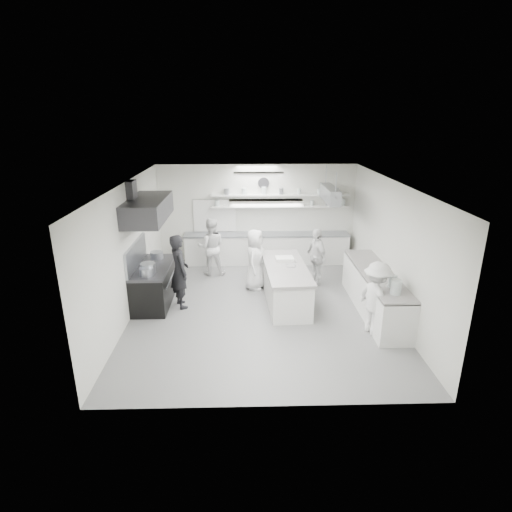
{
  "coord_description": "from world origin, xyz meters",
  "views": [
    {
      "loc": [
        -0.37,
        -8.91,
        4.42
      ],
      "look_at": [
        -0.11,
        0.6,
        1.12
      ],
      "focal_mm": 28.88,
      "sensor_mm": 36.0,
      "label": 1
    }
  ],
  "objects_px": {
    "prep_island": "(285,285)",
    "stove": "(154,286)",
    "back_counter": "(267,249)",
    "cook_back": "(211,247)",
    "right_counter": "(375,292)",
    "cook_stove": "(179,271)"
  },
  "relations": [
    {
      "from": "prep_island",
      "to": "cook_back",
      "type": "xyz_separation_m",
      "value": [
        -1.95,
        1.92,
        0.38
      ]
    },
    {
      "from": "stove",
      "to": "right_counter",
      "type": "xyz_separation_m",
      "value": [
        5.25,
        -0.6,
        0.02
      ]
    },
    {
      "from": "prep_island",
      "to": "cook_back",
      "type": "distance_m",
      "value": 2.76
    },
    {
      "from": "prep_island",
      "to": "cook_back",
      "type": "bearing_deg",
      "value": 132.33
    },
    {
      "from": "right_counter",
      "to": "stove",
      "type": "bearing_deg",
      "value": 173.48
    },
    {
      "from": "prep_island",
      "to": "cook_stove",
      "type": "distance_m",
      "value": 2.58
    },
    {
      "from": "cook_stove",
      "to": "stove",
      "type": "bearing_deg",
      "value": 48.3
    },
    {
      "from": "cook_stove",
      "to": "back_counter",
      "type": "bearing_deg",
      "value": -60.8
    },
    {
      "from": "prep_island",
      "to": "right_counter",
      "type": "bearing_deg",
      "value": -18.24
    },
    {
      "from": "stove",
      "to": "right_counter",
      "type": "height_order",
      "value": "right_counter"
    },
    {
      "from": "prep_island",
      "to": "cook_stove",
      "type": "xyz_separation_m",
      "value": [
        -2.54,
        -0.16,
        0.45
      ]
    },
    {
      "from": "prep_island",
      "to": "back_counter",
      "type": "bearing_deg",
      "value": 93.02
    },
    {
      "from": "back_counter",
      "to": "prep_island",
      "type": "relative_size",
      "value": 2.07
    },
    {
      "from": "prep_island",
      "to": "cook_stove",
      "type": "relative_size",
      "value": 1.35
    },
    {
      "from": "stove",
      "to": "prep_island",
      "type": "bearing_deg",
      "value": -0.89
    },
    {
      "from": "prep_island",
      "to": "stove",
      "type": "bearing_deg",
      "value": 175.95
    },
    {
      "from": "prep_island",
      "to": "cook_back",
      "type": "relative_size",
      "value": 1.46
    },
    {
      "from": "stove",
      "to": "right_counter",
      "type": "relative_size",
      "value": 0.55
    },
    {
      "from": "stove",
      "to": "cook_back",
      "type": "height_order",
      "value": "cook_back"
    },
    {
      "from": "cook_back",
      "to": "cook_stove",
      "type": "bearing_deg",
      "value": 72.61
    },
    {
      "from": "back_counter",
      "to": "cook_stove",
      "type": "xyz_separation_m",
      "value": [
        -2.23,
        -3.01,
        0.44
      ]
    },
    {
      "from": "stove",
      "to": "prep_island",
      "type": "relative_size",
      "value": 0.75
    }
  ]
}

